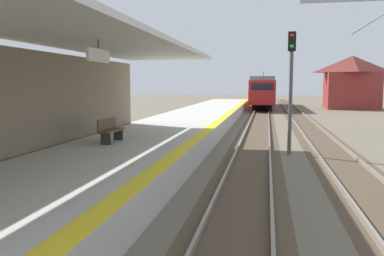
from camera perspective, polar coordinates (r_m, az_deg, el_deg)
The scene contains 7 objects.
station_platform at distance 17.32m, azimuth -6.13°, elevation -2.31°, with size 5.00×80.00×0.91m.
track_pair_nearest_platform at distance 20.62m, azimuth 8.97°, elevation -2.10°, with size 2.34×120.00×0.16m.
track_pair_middle at distance 20.81m, azimuth 18.38°, elevation -2.27°, with size 2.34×120.00×0.16m.
approaching_train at distance 52.42m, azimuth 10.06°, elevation 5.27°, with size 2.93×19.60×4.76m.
rail_signal_post at distance 17.53m, azimuth 13.91°, elevation 6.64°, with size 0.32×0.34×5.20m.
platform_bench at distance 14.92m, azimuth -11.56°, elevation -0.21°, with size 0.45×1.60×0.88m.
distant_trackside_house at distance 52.41m, azimuth 21.78°, elevation 6.19°, with size 6.60×5.28×6.40m.
Camera 1 is at (2.46, -0.40, 3.04)m, focal length 37.47 mm.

